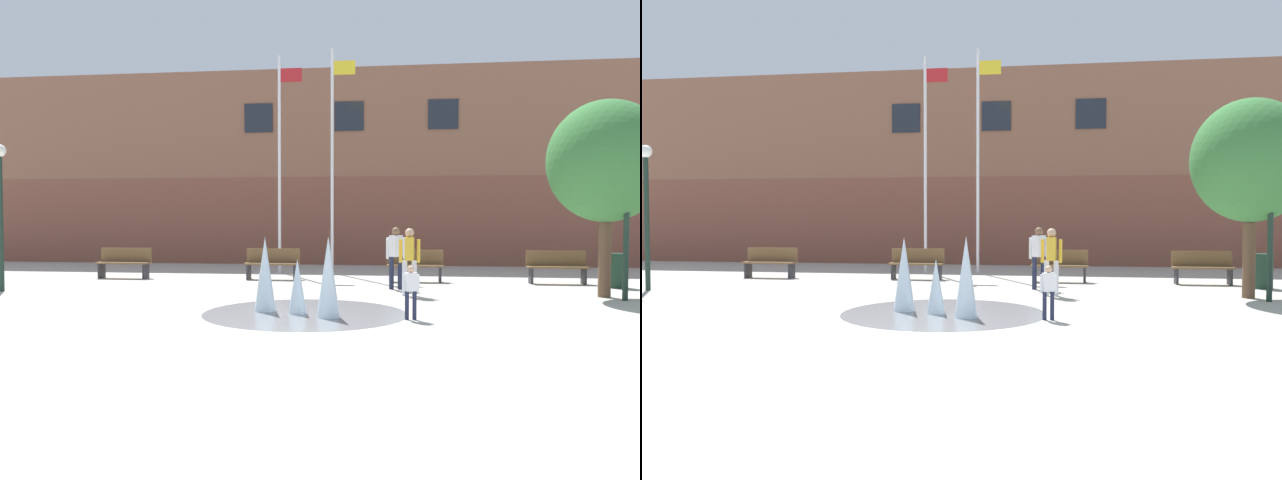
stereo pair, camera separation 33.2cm
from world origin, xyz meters
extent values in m
plane|color=#B2ADA3|center=(0.00, 0.00, 0.00)|extent=(100.00, 100.00, 0.00)
cube|color=brown|center=(0.00, 18.78, 1.69)|extent=(36.00, 6.00, 3.38)
cube|color=brown|center=(0.00, 18.78, 5.44)|extent=(36.00, 6.00, 4.13)
cube|color=#1E232D|center=(-3.50, 15.76, 5.64)|extent=(1.10, 0.06, 1.10)
cube|color=#1E232D|center=(0.00, 15.76, 5.64)|extent=(1.10, 0.06, 1.10)
cube|color=#1E232D|center=(3.50, 15.76, 5.64)|extent=(1.10, 0.06, 1.10)
cylinder|color=gray|center=(0.14, 3.95, 0.00)|extent=(3.95, 3.95, 0.01)
cone|color=silver|center=(0.01, 3.87, 0.53)|extent=(0.37, 0.37, 1.05)
cone|color=silver|center=(0.65, 3.50, 0.76)|extent=(0.44, 0.44, 1.51)
cone|color=silver|center=(-0.68, 4.10, 0.74)|extent=(0.44, 0.44, 1.47)
cube|color=#28282D|center=(-7.01, 9.88, 0.22)|extent=(0.06, 0.40, 0.44)
cube|color=#28282D|center=(-5.61, 9.88, 0.22)|extent=(0.06, 0.40, 0.44)
cube|color=brown|center=(-6.31, 9.88, 0.47)|extent=(1.60, 0.44, 0.05)
cube|color=brown|center=(-6.31, 10.08, 0.70)|extent=(1.60, 0.04, 0.42)
cube|color=#28282D|center=(-2.50, 10.09, 0.22)|extent=(0.06, 0.40, 0.44)
cube|color=#28282D|center=(-1.10, 10.09, 0.22)|extent=(0.06, 0.40, 0.44)
cube|color=brown|center=(-1.80, 10.09, 0.47)|extent=(1.60, 0.44, 0.05)
cube|color=brown|center=(-1.80, 10.29, 0.70)|extent=(1.60, 0.04, 0.42)
cube|color=#28282D|center=(1.67, 9.96, 0.22)|extent=(0.06, 0.40, 0.44)
cube|color=#28282D|center=(3.07, 9.96, 0.22)|extent=(0.06, 0.40, 0.44)
cube|color=brown|center=(2.37, 9.96, 0.47)|extent=(1.60, 0.44, 0.05)
cube|color=brown|center=(2.37, 10.16, 0.70)|extent=(1.60, 0.04, 0.42)
cube|color=#28282D|center=(5.55, 9.92, 0.22)|extent=(0.06, 0.40, 0.44)
cube|color=#28282D|center=(6.95, 9.92, 0.22)|extent=(0.06, 0.40, 0.44)
cube|color=brown|center=(6.25, 9.92, 0.47)|extent=(1.60, 0.44, 0.05)
cube|color=brown|center=(6.25, 10.12, 0.70)|extent=(1.60, 0.04, 0.42)
cylinder|color=silver|center=(2.06, 6.87, 0.42)|extent=(0.12, 0.12, 0.84)
cylinder|color=silver|center=(2.28, 6.87, 0.42)|extent=(0.12, 0.12, 0.84)
cube|color=gold|center=(2.17, 6.87, 1.11)|extent=(0.23, 0.36, 0.54)
sphere|color=tan|center=(2.17, 6.87, 1.48)|extent=(0.21, 0.21, 0.21)
cylinder|color=gold|center=(1.96, 6.87, 1.05)|extent=(0.08, 0.08, 0.55)
cylinder|color=gold|center=(2.38, 6.87, 1.05)|extent=(0.08, 0.08, 0.55)
cylinder|color=#1E233D|center=(2.09, 3.44, 0.26)|extent=(0.07, 0.07, 0.52)
cylinder|color=#1E233D|center=(2.23, 3.44, 0.26)|extent=(0.07, 0.07, 0.52)
cube|color=white|center=(2.16, 3.44, 0.69)|extent=(0.24, 0.19, 0.33)
sphere|color=tan|center=(2.16, 3.44, 0.92)|extent=(0.13, 0.13, 0.13)
cylinder|color=white|center=(2.03, 3.44, 0.65)|extent=(0.05, 0.05, 0.34)
cylinder|color=white|center=(2.29, 3.44, 0.65)|extent=(0.05, 0.05, 0.34)
cylinder|color=#1E233D|center=(1.74, 8.11, 0.42)|extent=(0.12, 0.12, 0.84)
cylinder|color=#1E233D|center=(1.96, 8.11, 0.42)|extent=(0.12, 0.12, 0.84)
cube|color=white|center=(1.85, 8.11, 1.11)|extent=(0.36, 0.39, 0.54)
sphere|color=brown|center=(1.85, 8.11, 1.48)|extent=(0.21, 0.21, 0.21)
cylinder|color=white|center=(1.64, 8.11, 1.05)|extent=(0.08, 0.08, 0.55)
cylinder|color=white|center=(2.06, 8.11, 1.05)|extent=(0.08, 0.08, 0.55)
cylinder|color=silver|center=(-2.02, 12.37, 3.55)|extent=(0.10, 0.10, 7.11)
cube|color=#B21E23|center=(-1.62, 12.37, 6.48)|extent=(0.70, 0.02, 0.45)
cylinder|color=silver|center=(-0.27, 12.37, 3.65)|extent=(0.10, 0.10, 7.30)
cube|color=yellow|center=(0.13, 12.37, 6.67)|extent=(0.70, 0.02, 0.45)
cylinder|color=#192D23|center=(-7.89, 6.42, 1.67)|extent=(0.12, 0.12, 3.33)
cylinder|color=#192D23|center=(6.90, 6.60, 1.74)|extent=(0.12, 0.12, 3.47)
sphere|color=white|center=(6.90, 6.60, 3.63)|extent=(0.32, 0.32, 0.32)
cylinder|color=#193323|center=(7.54, 9.24, 0.45)|extent=(0.56, 0.56, 0.90)
cylinder|color=brown|center=(6.65, 7.20, 0.87)|extent=(0.28, 0.28, 1.74)
ellipsoid|color=#387538|center=(6.65, 7.20, 3.14)|extent=(2.64, 2.64, 2.81)
camera|label=1|loc=(1.98, -7.89, 1.89)|focal=35.00mm
camera|label=2|loc=(2.31, -7.85, 1.89)|focal=35.00mm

